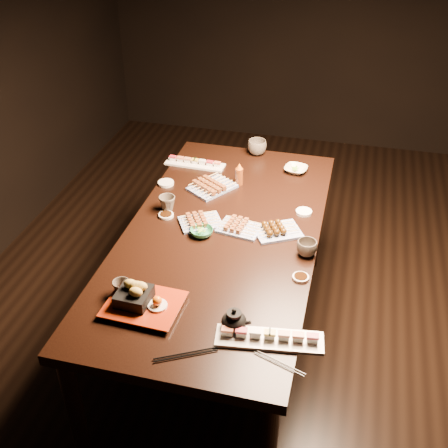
{
  "coord_description": "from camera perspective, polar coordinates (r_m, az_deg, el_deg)",
  "views": [
    {
      "loc": [
        0.17,
        -2.29,
        2.26
      ],
      "look_at": [
        -0.36,
        -0.15,
        0.77
      ],
      "focal_mm": 45.0,
      "sensor_mm": 36.0,
      "label": 1
    }
  ],
  "objects": [
    {
      "name": "tempura_tray",
      "position": [
        2.22,
        -8.22,
        -7.41
      ],
      "size": [
        0.3,
        0.25,
        0.11
      ],
      "primitive_type": null,
      "rotation": [
        0.0,
        0.0,
        -0.04
      ],
      "color": "black",
      "rests_on": "dining_table"
    },
    {
      "name": "teacup_far_left",
      "position": [
        2.8,
        -5.79,
        2.1
      ],
      "size": [
        0.09,
        0.09,
        0.08
      ],
      "primitive_type": "imported",
      "rotation": [
        0.0,
        0.0,
        0.12
      ],
      "color": "#4E453B",
      "rests_on": "dining_table"
    },
    {
      "name": "teacup_far_right",
      "position": [
        3.32,
        3.38,
        7.79
      ],
      "size": [
        0.12,
        0.12,
        0.09
      ],
      "primitive_type": "imported",
      "rotation": [
        0.0,
        0.0,
        0.11
      ],
      "color": "#4E453B",
      "rests_on": "dining_table"
    },
    {
      "name": "teapot",
      "position": [
        2.12,
        1.02,
        -9.66
      ],
      "size": [
        0.12,
        0.12,
        0.1
      ],
      "primitive_type": null,
      "rotation": [
        0.0,
        0.0,
        -0.07
      ],
      "color": "black",
      "rests_on": "dining_table"
    },
    {
      "name": "yakitori_plate_left",
      "position": [
        2.97,
        -1.21,
        4.09
      ],
      "size": [
        0.27,
        0.28,
        0.06
      ],
      "primitive_type": null,
      "rotation": [
        0.0,
        0.0,
        0.98
      ],
      "color": "#828EB6",
      "rests_on": "dining_table"
    },
    {
      "name": "yakitori_plate_right",
      "position": [
        2.65,
        1.62,
        -0.11
      ],
      "size": [
        0.22,
        0.17,
        0.05
      ],
      "primitive_type": null,
      "rotation": [
        0.0,
        0.0,
        -0.16
      ],
      "color": "#828EB6",
      "rests_on": "dining_table"
    },
    {
      "name": "teacup_mid_right",
      "position": [
        2.51,
        8.41,
        -2.43
      ],
      "size": [
        0.11,
        0.11,
        0.07
      ],
      "primitive_type": "imported",
      "rotation": [
        0.0,
        0.0,
        0.24
      ],
      "color": "#4E453B",
      "rests_on": "dining_table"
    },
    {
      "name": "edamame_bowl_cream",
      "position": [
        3.16,
        7.31,
        5.52
      ],
      "size": [
        0.14,
        0.14,
        0.03
      ],
      "primitive_type": "imported",
      "rotation": [
        0.0,
        0.0,
        -0.18
      ],
      "color": "beige",
      "rests_on": "dining_table"
    },
    {
      "name": "ground",
      "position": [
        3.23,
        7.05,
        -10.8
      ],
      "size": [
        5.0,
        5.0,
        0.0
      ],
      "primitive_type": "plane",
      "color": "black",
      "rests_on": "ground"
    },
    {
      "name": "sushi_platter_far",
      "position": [
        3.21,
        -2.97,
        6.32
      ],
      "size": [
        0.34,
        0.11,
        0.04
      ],
      "primitive_type": null,
      "rotation": [
        0.0,
        0.0,
        3.1
      ],
      "color": "white",
      "rests_on": "dining_table"
    },
    {
      "name": "sauce_dish_east",
      "position": [
        2.81,
        8.12,
        1.22
      ],
      "size": [
        0.08,
        0.08,
        0.01
      ],
      "primitive_type": "cylinder",
      "rotation": [
        0.0,
        0.0,
        -0.06
      ],
      "color": "white",
      "rests_on": "dining_table"
    },
    {
      "name": "yakitori_plate_center",
      "position": [
        2.69,
        -2.41,
        0.5
      ],
      "size": [
        0.24,
        0.22,
        0.05
      ],
      "primitive_type": null,
      "rotation": [
        0.0,
        0.0,
        0.52
      ],
      "color": "#828EB6",
      "rests_on": "dining_table"
    },
    {
      "name": "sushi_platter_near",
      "position": [
        2.1,
        4.65,
        -11.27
      ],
      "size": [
        0.41,
        0.16,
        0.05
      ],
      "primitive_type": null,
      "rotation": [
        0.0,
        0.0,
        0.14
      ],
      "color": "white",
      "rests_on": "dining_table"
    },
    {
      "name": "sauce_dish_west",
      "position": [
        2.77,
        -5.9,
        0.89
      ],
      "size": [
        0.08,
        0.08,
        0.01
      ],
      "primitive_type": "cylinder",
      "rotation": [
        0.0,
        0.0,
        0.13
      ],
      "color": "white",
      "rests_on": "dining_table"
    },
    {
      "name": "dining_table",
      "position": [
        2.87,
        -0.24,
        -7.09
      ],
      "size": [
        1.2,
        1.93,
        0.75
      ],
      "primitive_type": "cube",
      "rotation": [
        0.0,
        0.0,
        0.18
      ],
      "color": "black",
      "rests_on": "ground"
    },
    {
      "name": "teacup_near_left",
      "position": [
        2.31,
        -10.37,
        -6.41
      ],
      "size": [
        0.09,
        0.09,
        0.07
      ],
      "primitive_type": "imported",
      "rotation": [
        0.0,
        0.0,
        0.25
      ],
      "color": "#4E453B",
      "rests_on": "dining_table"
    },
    {
      "name": "chopsticks_near",
      "position": [
        2.06,
        -3.91,
        -13.11
      ],
      "size": [
        0.22,
        0.13,
        0.01
      ],
      "primitive_type": null,
      "rotation": [
        0.0,
        0.0,
        0.49
      ],
      "color": "black",
      "rests_on": "dining_table"
    },
    {
      "name": "sauce_dish_nw",
      "position": [
        3.04,
        -5.92,
        4.16
      ],
      "size": [
        0.11,
        0.11,
        0.02
      ],
      "primitive_type": "cylinder",
      "rotation": [
        0.0,
        0.0,
        0.31
      ],
      "color": "white",
      "rests_on": "dining_table"
    },
    {
      "name": "sauce_dish_se",
      "position": [
        2.39,
        7.79,
        -5.4
      ],
      "size": [
        0.07,
        0.07,
        0.01
      ],
      "primitive_type": "cylinder",
      "rotation": [
        0.0,
        0.0,
        -0.02
      ],
      "color": "white",
      "rests_on": "dining_table"
    },
    {
      "name": "tsukune_plate",
      "position": [
        2.64,
        5.48,
        -0.42
      ],
      "size": [
        0.26,
        0.24,
        0.05
      ],
      "primitive_type": null,
      "rotation": [
        0.0,
        0.0,
        0.51
      ],
      "color": "#828EB6",
      "rests_on": "dining_table"
    },
    {
      "name": "chopsticks_se",
      "position": [
        2.04,
        5.67,
        -13.91
      ],
      "size": [
        0.19,
        0.08,
        0.01
      ],
      "primitive_type": null,
      "rotation": [
        0.0,
        0.0,
        -0.34
      ],
      "color": "black",
      "rests_on": "dining_table"
    },
    {
      "name": "edamame_bowl_green",
      "position": [
        2.62,
        -2.29,
        -0.82
      ],
      "size": [
        0.13,
        0.13,
        0.03
      ],
      "primitive_type": "imported",
      "rotation": [
        0.0,
        0.0,
        0.23
      ],
      "color": "#2D8C56",
      "rests_on": "dining_table"
    },
    {
      "name": "condiment_bottle",
      "position": [
        3.0,
        1.55,
        5.12
      ],
      "size": [
        0.06,
        0.06,
        0.13
      ],
      "primitive_type": "cylinder",
      "rotation": [
        0.0,
        0.0,
        0.55
      ],
      "color": "maroon",
      "rests_on": "dining_table"
    }
  ]
}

